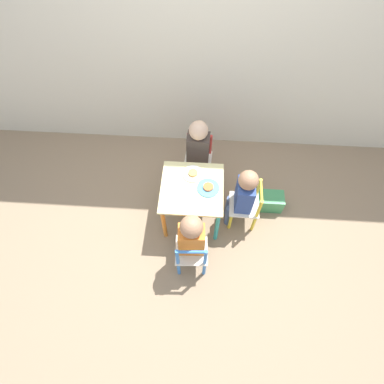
{
  "coord_description": "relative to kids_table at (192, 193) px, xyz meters",
  "views": [
    {
      "loc": [
        0.08,
        -1.36,
        2.56
      ],
      "look_at": [
        0.0,
        0.0,
        0.41
      ],
      "focal_mm": 28.0,
      "sensor_mm": 36.0,
      "label": 1
    }
  ],
  "objects": [
    {
      "name": "child_front",
      "position": [
        0.02,
        -0.43,
        0.05
      ],
      "size": [
        0.21,
        0.22,
        0.74
      ],
      "rotation": [
        0.0,
        0.0,
        -3.09
      ],
      "color": "#7A6B5B",
      "rests_on": "ground_plane"
    },
    {
      "name": "child_right",
      "position": [
        0.43,
        -0.01,
        0.03
      ],
      "size": [
        0.22,
        0.2,
        0.72
      ],
      "rotation": [
        0.0,
        0.0,
        -1.59
      ],
      "color": "#4C608E",
      "rests_on": "ground_plane"
    },
    {
      "name": "chair_red",
      "position": [
        0.03,
        0.49,
        -0.15
      ],
      "size": [
        0.28,
        0.28,
        0.51
      ],
      "rotation": [
        0.0,
        0.0,
        -0.06
      ],
      "color": "silver",
      "rests_on": "ground_plane"
    },
    {
      "name": "kids_table",
      "position": [
        0.0,
        0.0,
        0.0
      ],
      "size": [
        0.52,
        0.52,
        0.48
      ],
      "color": "beige",
      "rests_on": "ground_plane"
    },
    {
      "name": "plate_right",
      "position": [
        0.13,
        0.0,
        0.09
      ],
      "size": [
        0.19,
        0.19,
        0.03
      ],
      "color": "#4C9EE0",
      "rests_on": "kids_table"
    },
    {
      "name": "storage_bin",
      "position": [
        0.74,
        0.15,
        -0.31
      ],
      "size": [
        0.25,
        0.16,
        0.18
      ],
      "color": "#3D8E56",
      "rests_on": "ground_plane"
    },
    {
      "name": "house_wall",
      "position": [
        0.0,
        1.01,
        0.9
      ],
      "size": [
        6.0,
        0.06,
        2.6
      ],
      "color": "beige",
      "rests_on": "ground_plane"
    },
    {
      "name": "chair_blue",
      "position": [
        0.03,
        -0.49,
        -0.15
      ],
      "size": [
        0.27,
        0.27,
        0.51
      ],
      "rotation": [
        0.0,
        0.0,
        -3.09
      ],
      "color": "silver",
      "rests_on": "ground_plane"
    },
    {
      "name": "child_back",
      "position": [
        0.03,
        0.43,
        0.07
      ],
      "size": [
        0.21,
        0.22,
        0.78
      ],
      "rotation": [
        0.0,
        0.0,
        -0.06
      ],
      "color": "#4C608E",
      "rests_on": "ground_plane"
    },
    {
      "name": "ground_plane",
      "position": [
        0.0,
        0.0,
        -0.4
      ],
      "size": [
        6.0,
        6.0,
        0.0
      ],
      "primitive_type": "plane",
      "color": "#8C755B"
    },
    {
      "name": "plate_back",
      "position": [
        0.0,
        0.13,
        0.09
      ],
      "size": [
        0.18,
        0.18,
        0.03
      ],
      "color": "white",
      "rests_on": "kids_table"
    },
    {
      "name": "chair_yellow",
      "position": [
        0.49,
        -0.01,
        -0.15
      ],
      "size": [
        0.26,
        0.26,
        0.51
      ],
      "rotation": [
        0.0,
        0.0,
        -1.59
      ],
      "color": "silver",
      "rests_on": "ground_plane"
    }
  ]
}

